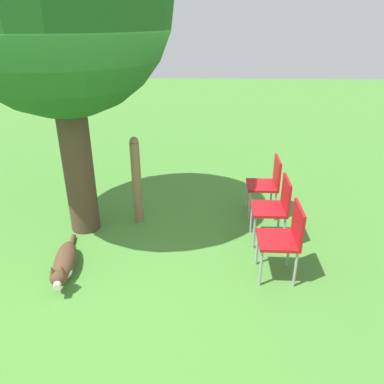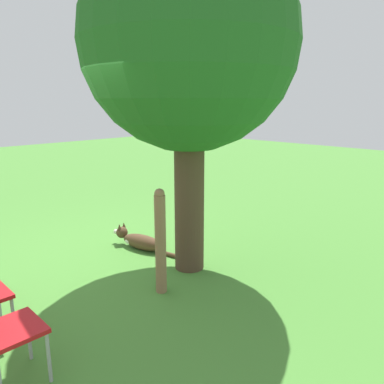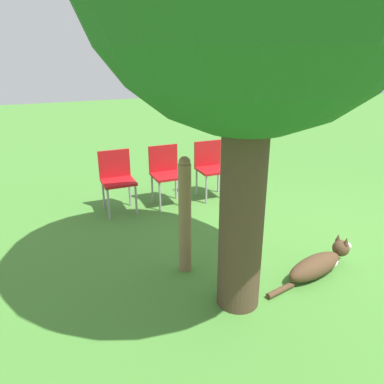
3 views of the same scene
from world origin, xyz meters
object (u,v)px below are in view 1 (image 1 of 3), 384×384
object	(u,v)px
oak_tree	(55,1)
red_chair_1	(275,205)
fence_post	(137,180)
red_chair_2	(268,182)
dog	(64,263)
red_chair_0	(285,236)

from	to	relation	value
oak_tree	red_chair_1	distance (m)	3.38
red_chair_1	fence_post	bearing A→B (deg)	-13.42
fence_post	red_chair_2	size ratio (longest dim) A/B	1.43
oak_tree	dog	distance (m)	2.84
oak_tree	fence_post	distance (m)	2.28
fence_post	red_chair_1	distance (m)	1.86
red_chair_2	red_chair_1	bearing A→B (deg)	89.79
oak_tree	red_chair_0	size ratio (longest dim) A/B	4.74
fence_post	red_chair_0	bearing A→B (deg)	-33.41
red_chair_0	red_chair_1	world-z (taller)	same
red_chair_0	oak_tree	bearing A→B (deg)	-20.24
oak_tree	fence_post	bearing A→B (deg)	18.07
dog	red_chair_1	xyz separation A→B (m)	(2.44, 0.76, 0.39)
dog	red_chair_0	xyz separation A→B (m)	(2.42, 0.04, 0.39)
oak_tree	red_chair_0	bearing A→B (deg)	-21.04
oak_tree	red_chair_2	xyz separation A→B (m)	(2.51, 0.49, -2.27)
oak_tree	fence_post	world-z (taller)	oak_tree
oak_tree	red_chair_2	bearing A→B (deg)	11.11
oak_tree	dog	xyz separation A→B (m)	(0.06, -0.99, -2.66)
red_chair_1	red_chair_2	world-z (taller)	same
red_chair_0	red_chair_1	bearing A→B (deg)	-90.21
oak_tree	red_chair_0	distance (m)	3.49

